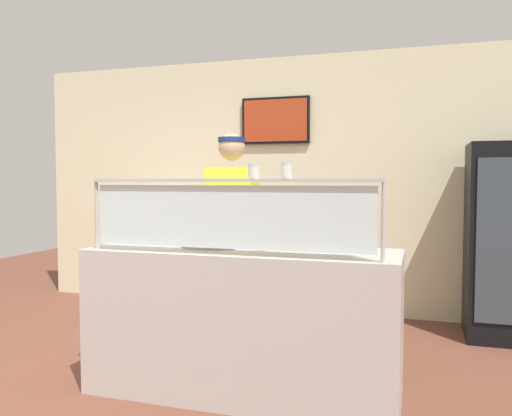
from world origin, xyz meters
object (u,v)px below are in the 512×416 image
pizza_tray (214,244)px  pepper_flake_shaker (286,172)px  parmesan_shaker (254,172)px  drink_fridge (503,241)px  worker_figure (232,230)px  pizza_box_stack (163,228)px  pizza_server (217,241)px

pizza_tray → pepper_flake_shaker: (0.60, -0.37, 0.48)m
pizza_tray → parmesan_shaker: bearing=-42.6°
pizza_tray → drink_fridge: bearing=40.0°
pepper_flake_shaker → worker_figure: bearing=126.2°
drink_fridge → pizza_box_stack: (-3.30, -0.04, 0.03)m
parmesan_shaker → drink_fridge: 2.71m
pizza_server → worker_figure: 0.57m
worker_figure → pizza_tray: bearing=-83.3°
pizza_tray → pizza_box_stack: bearing=127.3°
worker_figure → drink_fridge: (2.10, 1.17, -0.14)m
pepper_flake_shaker → worker_figure: 1.21m
drink_fridge → pepper_flake_shaker: bearing=-124.6°
pepper_flake_shaker → pizza_box_stack: bearing=132.5°
drink_fridge → pizza_box_stack: drink_fridge is taller
pizza_tray → parmesan_shaker: (0.41, -0.37, 0.48)m
pizza_server → pizza_tray: bearing=158.2°
pizza_server → drink_fridge: drink_fridge is taller
pizza_tray → pizza_server: (0.03, -0.02, 0.02)m
pizza_tray → pizza_box_stack: size_ratio=1.08×
pizza_tray → parmesan_shaker: 0.73m
pizza_server → pepper_flake_shaker: bearing=-22.9°
worker_figure → pizza_box_stack: (-1.20, 1.13, -0.11)m
pepper_flake_shaker → worker_figure: (-0.67, 0.91, -0.44)m
pizza_tray → drink_fridge: (2.04, 1.71, -0.11)m
pizza_tray → worker_figure: worker_figure is taller
pizza_tray → drink_fridge: 2.66m
drink_fridge → worker_figure: bearing=-150.8°
pizza_tray → pizza_server: bearing=-30.8°
parmesan_shaker → pepper_flake_shaker: bearing=-0.0°
pepper_flake_shaker → pizza_tray: bearing=148.2°
worker_figure → pizza_server: bearing=-80.2°
parmesan_shaker → pepper_flake_shaker: (0.20, -0.00, 0.00)m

